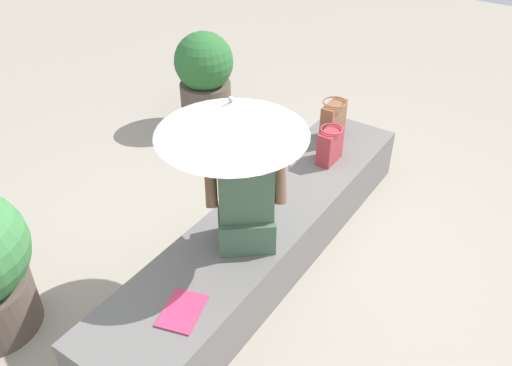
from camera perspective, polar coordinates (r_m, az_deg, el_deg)
The scene contains 8 objects.
ground_plane at distance 3.83m, azimuth 0.91°, elevation -7.99°, with size 14.00×14.00×0.00m, color #9E9384.
stone_bench at distance 3.69m, azimuth 0.94°, elevation -5.72°, with size 2.99×0.63×0.40m, color slate.
person_seated at distance 3.10m, azimuth -1.12°, elevation -0.92°, with size 0.45×0.49×0.90m.
parasol at distance 2.82m, azimuth -2.66°, elevation 6.99°, with size 0.85×0.85×1.01m.
handbag_black at distance 4.31m, azimuth 8.28°, elevation 6.62°, with size 0.26×0.19×0.34m.
tote_bag_canvas at distance 4.04m, azimuth 7.95°, elevation 4.04°, with size 0.23×0.17×0.28m.
magazine at distance 2.97m, azimuth -7.93°, elevation -13.44°, with size 0.28×0.20×0.01m, color #D83866.
planter_near at distance 5.21m, azimuth -5.53°, elevation 11.19°, with size 0.56×0.56×0.94m.
Camera 1 is at (2.33, 1.50, 2.64)m, focal length 37.25 mm.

